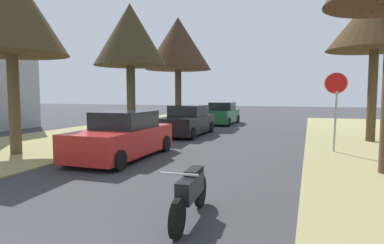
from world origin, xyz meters
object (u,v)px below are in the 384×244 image
object	(u,v)px
parked_sedan_black	(187,121)
parked_sedan_green	(222,114)
street_tree_left_far	(178,44)
street_tree_left_mid_a	(10,9)
street_tree_right_mid_b	(376,21)
stop_sign_far	(336,94)
parked_motorcycle	(191,192)
street_tree_left_mid_b	(130,36)
parked_sedan_red	(123,137)

from	to	relation	value
parked_sedan_black	parked_sedan_green	xyz separation A→B (m)	(0.06, 7.02, 0.00)
street_tree_left_far	parked_sedan_green	distance (m)	5.94
street_tree_left_mid_a	parked_sedan_black	xyz separation A→B (m)	(3.70, 7.40, -4.34)
parked_sedan_black	street_tree_left_mid_a	bearing A→B (deg)	-116.55
street_tree_left_mid_a	parked_sedan_green	distance (m)	15.52
street_tree_right_mid_b	parked_sedan_green	size ratio (longest dim) A/B	1.50
parked_sedan_green	parked_sedan_black	bearing A→B (deg)	-90.47
stop_sign_far	street_tree_left_far	size ratio (longest dim) A/B	0.38
stop_sign_far	street_tree_right_mid_b	xyz separation A→B (m)	(1.73, 3.50, 3.21)
parked_sedan_black	parked_motorcycle	bearing A→B (deg)	-69.00
parked_sedan_green	parked_motorcycle	distance (m)	18.46
street_tree_left_mid_b	parked_sedan_black	distance (m)	5.81
street_tree_left_mid_a	parked_sedan_black	bearing A→B (deg)	63.45
parked_sedan_red	parked_sedan_green	xyz separation A→B (m)	(-0.12, 13.62, 0.00)
street_tree_left_mid_b	parked_sedan_green	bearing A→B (deg)	63.04
stop_sign_far	parked_sedan_red	bearing A→B (deg)	-152.78
street_tree_left_mid_b	parked_motorcycle	xyz separation A→B (m)	(7.65, -11.11, -4.92)
stop_sign_far	street_tree_left_mid_a	distance (m)	11.85
street_tree_left_mid_a	parked_sedan_black	world-z (taller)	street_tree_left_mid_a
street_tree_right_mid_b	street_tree_left_mid_a	bearing A→B (deg)	-147.83
parked_sedan_green	parked_sedan_red	bearing A→B (deg)	-89.51
street_tree_right_mid_b	street_tree_left_mid_a	size ratio (longest dim) A/B	1.00
stop_sign_far	parked_sedan_green	world-z (taller)	stop_sign_far
stop_sign_far	street_tree_left_mid_a	bearing A→B (deg)	-158.07
street_tree_right_mid_b	parked_sedan_black	size ratio (longest dim) A/B	1.50
street_tree_left_mid_b	parked_sedan_red	bearing A→B (deg)	-61.83
parked_sedan_black	street_tree_right_mid_b	bearing A→B (deg)	2.53
street_tree_left_mid_a	parked_sedan_red	world-z (taller)	street_tree_left_mid_a
stop_sign_far	parked_motorcycle	world-z (taller)	stop_sign_far
street_tree_right_mid_b	parked_motorcycle	world-z (taller)	street_tree_right_mid_b
street_tree_right_mid_b	parked_sedan_green	world-z (taller)	street_tree_right_mid_b
parked_sedan_black	street_tree_left_mid_b	bearing A→B (deg)	177.60
street_tree_left_far	parked_sedan_green	bearing A→B (deg)	21.06
parked_sedan_red	parked_sedan_black	bearing A→B (deg)	91.50
street_tree_right_mid_b	street_tree_left_far	bearing A→B (deg)	154.65
street_tree_right_mid_b	street_tree_left_far	world-z (taller)	street_tree_left_far
street_tree_left_far	parked_sedan_green	size ratio (longest dim) A/B	1.71
street_tree_left_mid_b	parked_motorcycle	world-z (taller)	street_tree_left_mid_b
street_tree_right_mid_b	parked_motorcycle	distance (m)	13.14
street_tree_left_far	parked_motorcycle	distance (m)	19.02
street_tree_right_mid_b	parked_sedan_red	bearing A→B (deg)	-140.61
parked_motorcycle	stop_sign_far	bearing A→B (deg)	70.72
parked_sedan_green	stop_sign_far	bearing A→B (deg)	-55.75
street_tree_left_mid_a	street_tree_left_far	world-z (taller)	street_tree_left_far
parked_sedan_red	parked_sedan_black	distance (m)	6.60
street_tree_left_mid_a	stop_sign_far	bearing A→B (deg)	21.93
street_tree_left_mid_a	parked_sedan_green	size ratio (longest dim) A/B	1.49
parked_sedan_red	parked_motorcycle	world-z (taller)	parked_sedan_red
street_tree_left_mid_b	parked_sedan_green	distance (m)	9.02
parked_sedan_black	parked_motorcycle	xyz separation A→B (m)	(4.21, -10.97, -0.24)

